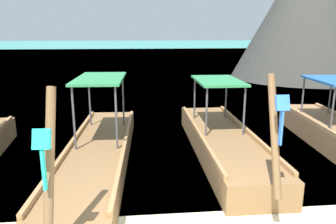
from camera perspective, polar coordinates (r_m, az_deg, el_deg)
sea_water at (r=65.25m, az=-5.09°, el=10.93°), size 120.00×120.00×0.00m
longtail_boat_turquoise_ribbon at (r=8.09m, az=-11.99°, el=-6.90°), size 1.66×7.49×2.46m
longtail_boat_blue_ribbon at (r=8.70m, az=9.45°, el=-5.08°), size 1.43×6.46×2.47m
karst_rock at (r=24.95m, az=23.28°, el=15.79°), size 10.23×9.63×9.63m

